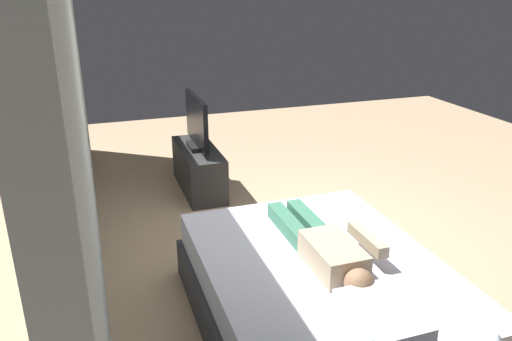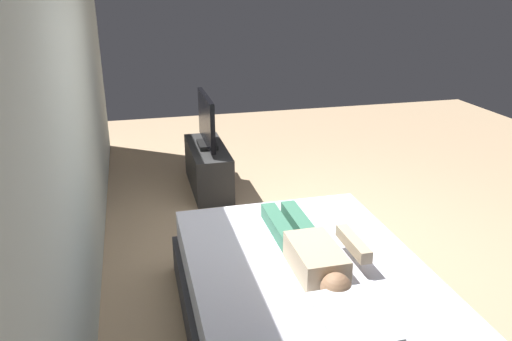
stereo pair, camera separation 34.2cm
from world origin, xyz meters
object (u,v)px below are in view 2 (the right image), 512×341
at_px(pillow, 352,324).
at_px(tv_stand, 208,167).
at_px(remote, 357,241).
at_px(bed, 305,299).
at_px(person, 311,250).
at_px(tv, 206,122).

xyz_separation_m(pillow, tv_stand, (3.39, 0.23, -0.35)).
bearing_deg(remote, bed, 112.08).
relative_size(person, tv, 1.43).
xyz_separation_m(pillow, remote, (0.89, -0.44, -0.05)).
xyz_separation_m(person, tv, (2.65, 0.27, 0.16)).
height_order(remote, tv_stand, remote).
height_order(person, tv_stand, person).
height_order(pillow, tv_stand, pillow).
relative_size(pillow, person, 0.38).
distance_m(bed, tv, 2.74).
height_order(bed, pillow, pillow).
xyz_separation_m(remote, tv, (2.50, 0.67, 0.24)).
height_order(bed, tv_stand, bed).
xyz_separation_m(bed, person, (0.03, -0.04, 0.36)).
bearing_deg(pillow, person, -3.03).
bearing_deg(remote, person, 110.47).
height_order(bed, tv, tv).
relative_size(bed, tv_stand, 1.87).
distance_m(pillow, tv_stand, 3.41).
distance_m(person, remote, 0.44).
bearing_deg(tv, tv_stand, 0.00).
relative_size(remote, tv, 0.17).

